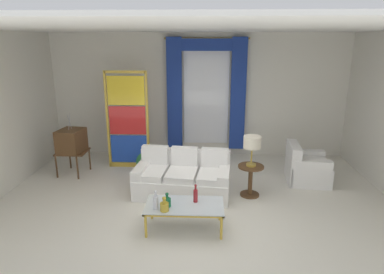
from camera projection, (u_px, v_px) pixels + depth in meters
name	position (u px, v px, depth m)	size (l,w,h in m)	color
ground_plane	(194.00, 209.00, 5.92)	(16.00, 16.00, 0.00)	silver
wall_rear	(199.00, 95.00, 8.44)	(8.00, 0.12, 3.00)	white
ceiling_slab	(196.00, 29.00, 5.85)	(8.00, 7.60, 0.04)	white
curtained_window	(206.00, 87.00, 8.20)	(2.00, 0.17, 2.70)	white
couch_white_long	(183.00, 178.00, 6.49)	(1.84, 1.09, 0.86)	white
coffee_table	(184.00, 207.00, 5.23)	(1.20, 0.64, 0.41)	silver
bottle_blue_decanter	(156.00, 202.00, 5.05)	(0.07, 0.07, 0.30)	silver
bottle_crystal_tall	(164.00, 206.00, 5.01)	(0.13, 0.13, 0.23)	gold
bottle_amber_squat	(167.00, 202.00, 5.14)	(0.11, 0.11, 0.23)	#196B3D
bottle_ruby_flask	(196.00, 195.00, 5.27)	(0.07, 0.07, 0.30)	maroon
vintage_tv	(71.00, 142.00, 7.30)	(0.62, 0.65, 1.35)	brown
armchair_white	(305.00, 168.00, 7.00)	(0.88, 0.88, 0.80)	white
stained_glass_divider	(128.00, 122.00, 7.60)	(0.95, 0.05, 2.20)	gold
peacock_figurine	(145.00, 163.00, 7.51)	(0.44, 0.60, 0.50)	beige
round_side_table	(250.00, 178.00, 6.36)	(0.48, 0.48, 0.59)	brown
table_lamp_brass	(252.00, 143.00, 6.17)	(0.32, 0.32, 0.57)	#B29338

